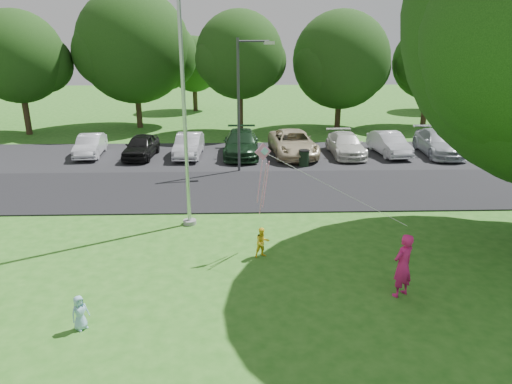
{
  "coord_description": "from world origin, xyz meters",
  "views": [
    {
      "loc": [
        -1.47,
        -11.21,
        6.73
      ],
      "look_at": [
        -0.99,
        4.0,
        1.6
      ],
      "focal_mm": 32.0,
      "sensor_mm": 36.0,
      "label": 1
    }
  ],
  "objects_px": {
    "trash_can": "(304,158)",
    "kite": "(266,167)",
    "child_blue": "(80,313)",
    "child_yellow": "(262,242)",
    "street_lamp": "(244,94)",
    "flagpole": "(184,115)",
    "woman": "(403,265)"
  },
  "relations": [
    {
      "from": "trash_can",
      "to": "kite",
      "type": "xyz_separation_m",
      "value": [
        -2.66,
        -10.41,
        2.43
      ]
    },
    {
      "from": "child_blue",
      "to": "kite",
      "type": "bearing_deg",
      "value": -5.83
    },
    {
      "from": "child_yellow",
      "to": "street_lamp",
      "type": "bearing_deg",
      "value": 70.87
    },
    {
      "from": "flagpole",
      "to": "child_blue",
      "type": "xyz_separation_m",
      "value": [
        -1.93,
        -6.58,
        -3.72
      ]
    },
    {
      "from": "flagpole",
      "to": "child_blue",
      "type": "relative_size",
      "value": 11.17
    },
    {
      "from": "flagpole",
      "to": "street_lamp",
      "type": "bearing_deg",
      "value": 73.57
    },
    {
      "from": "child_yellow",
      "to": "child_blue",
      "type": "height_order",
      "value": "child_yellow"
    },
    {
      "from": "woman",
      "to": "kite",
      "type": "bearing_deg",
      "value": -70.6
    },
    {
      "from": "flagpole",
      "to": "kite",
      "type": "relative_size",
      "value": 2.54
    },
    {
      "from": "flagpole",
      "to": "child_blue",
      "type": "height_order",
      "value": "flagpole"
    },
    {
      "from": "flagpole",
      "to": "trash_can",
      "type": "xyz_separation_m",
      "value": [
        5.43,
        8.0,
        -3.69
      ]
    },
    {
      "from": "street_lamp",
      "to": "trash_can",
      "type": "bearing_deg",
      "value": 3.56
    },
    {
      "from": "street_lamp",
      "to": "woman",
      "type": "distance_m",
      "value": 13.6
    },
    {
      "from": "flagpole",
      "to": "kite",
      "type": "distance_m",
      "value": 3.88
    },
    {
      "from": "flagpole",
      "to": "woman",
      "type": "relative_size",
      "value": 5.48
    },
    {
      "from": "child_yellow",
      "to": "woman",
      "type": "bearing_deg",
      "value": -55.69
    },
    {
      "from": "trash_can",
      "to": "woman",
      "type": "distance_m",
      "value": 13.34
    },
    {
      "from": "flagpole",
      "to": "child_yellow",
      "type": "xyz_separation_m",
      "value": [
        2.65,
        -2.85,
        -3.66
      ]
    },
    {
      "from": "street_lamp",
      "to": "woman",
      "type": "relative_size",
      "value": 3.72
    },
    {
      "from": "woman",
      "to": "child_blue",
      "type": "height_order",
      "value": "woman"
    },
    {
      "from": "flagpole",
      "to": "child_blue",
      "type": "distance_m",
      "value": 7.8
    },
    {
      "from": "child_yellow",
      "to": "kite",
      "type": "xyz_separation_m",
      "value": [
        0.11,
        0.43,
        2.41
      ]
    },
    {
      "from": "street_lamp",
      "to": "woman",
      "type": "height_order",
      "value": "street_lamp"
    },
    {
      "from": "flagpole",
      "to": "woman",
      "type": "distance_m",
      "value": 8.89
    },
    {
      "from": "street_lamp",
      "to": "trash_can",
      "type": "xyz_separation_m",
      "value": [
        3.29,
        0.76,
        -3.59
      ]
    },
    {
      "from": "flagpole",
      "to": "street_lamp",
      "type": "distance_m",
      "value": 7.54
    },
    {
      "from": "woman",
      "to": "child_blue",
      "type": "xyz_separation_m",
      "value": [
        -8.28,
        -1.28,
        -0.46
      ]
    },
    {
      "from": "trash_can",
      "to": "kite",
      "type": "height_order",
      "value": "kite"
    },
    {
      "from": "trash_can",
      "to": "child_yellow",
      "type": "distance_m",
      "value": 11.2
    },
    {
      "from": "trash_can",
      "to": "kite",
      "type": "distance_m",
      "value": 11.02
    },
    {
      "from": "flagpole",
      "to": "street_lamp",
      "type": "height_order",
      "value": "flagpole"
    },
    {
      "from": "trash_can",
      "to": "kite",
      "type": "relative_size",
      "value": 0.24
    }
  ]
}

